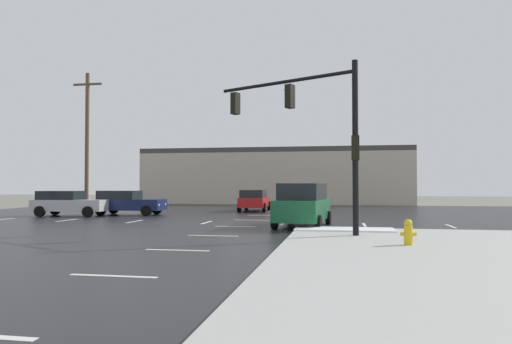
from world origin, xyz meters
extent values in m
plane|color=slate|center=(0.00, 0.00, 0.00)|extent=(120.00, 120.00, 0.00)
cube|color=#232326|center=(0.00, 0.00, 0.01)|extent=(44.00, 44.00, 0.02)
cube|color=white|center=(5.00, -4.00, 0.17)|extent=(4.00, 1.60, 0.06)
cube|color=silver|center=(0.00, -14.00, 0.02)|extent=(2.00, 0.15, 0.01)
cube|color=silver|center=(0.00, -10.00, 0.02)|extent=(2.00, 0.15, 0.01)
cube|color=silver|center=(0.00, -6.00, 0.02)|extent=(2.00, 0.15, 0.01)
cube|color=silver|center=(0.00, -2.00, 0.02)|extent=(2.00, 0.15, 0.01)
cube|color=silver|center=(0.00, 2.00, 0.02)|extent=(2.00, 0.15, 0.01)
cube|color=silver|center=(0.00, 6.00, 0.02)|extent=(2.00, 0.15, 0.01)
cube|color=silver|center=(0.00, 10.00, 0.02)|extent=(2.00, 0.15, 0.01)
cube|color=silver|center=(0.00, 14.00, 0.02)|extent=(2.00, 0.15, 0.01)
cube|color=silver|center=(0.00, 18.00, 0.02)|extent=(2.00, 0.15, 0.01)
cube|color=silver|center=(-14.00, 0.00, 0.02)|extent=(0.15, 2.00, 0.01)
cube|color=silver|center=(-10.00, 0.00, 0.02)|extent=(0.15, 2.00, 0.01)
cube|color=silver|center=(-6.00, 0.00, 0.02)|extent=(0.15, 2.00, 0.01)
cube|color=silver|center=(-2.00, 0.00, 0.02)|extent=(0.15, 2.00, 0.01)
cube|color=silver|center=(2.00, 0.00, 0.02)|extent=(0.15, 2.00, 0.01)
cube|color=silver|center=(6.00, 0.00, 0.02)|extent=(0.15, 2.00, 0.01)
cube|color=silver|center=(10.00, 0.00, 0.02)|extent=(0.15, 2.00, 0.01)
cube|color=silver|center=(3.50, -4.00, 0.02)|extent=(0.45, 7.00, 0.01)
cylinder|color=black|center=(5.39, -6.00, 3.36)|extent=(0.22, 0.22, 6.44)
cylinder|color=black|center=(2.57, -4.62, 6.18)|extent=(5.70, 2.88, 0.14)
cube|color=black|center=(2.86, -4.76, 5.56)|extent=(0.41, 0.45, 0.95)
sphere|color=#19D833|center=(2.71, -4.69, 5.84)|extent=(0.20, 0.20, 0.20)
cube|color=black|center=(0.32, -3.52, 5.56)|extent=(0.41, 0.45, 0.95)
sphere|color=#19D833|center=(0.18, -3.45, 5.84)|extent=(0.20, 0.20, 0.20)
cube|color=black|center=(5.39, -6.00, 3.34)|extent=(0.28, 0.36, 0.90)
cylinder|color=gold|center=(6.89, -8.45, 0.44)|extent=(0.26, 0.26, 0.60)
sphere|color=gold|center=(6.89, -8.45, 0.81)|extent=(0.25, 0.25, 0.25)
cylinder|color=gold|center=(6.71, -8.45, 0.47)|extent=(0.12, 0.11, 0.11)
cylinder|color=gold|center=(7.07, -8.45, 0.47)|extent=(0.12, 0.11, 0.11)
cube|color=#BCB29E|center=(-1.83, 25.78, 2.61)|extent=(27.50, 8.00, 5.22)
cube|color=#3F3D3A|center=(-1.83, 25.78, 5.47)|extent=(27.50, 8.00, 0.50)
cube|color=#B7BABF|center=(-11.80, 3.29, 0.70)|extent=(4.63, 2.15, 0.70)
cube|color=black|center=(-12.47, 3.23, 1.33)|extent=(2.60, 1.85, 0.55)
cylinder|color=black|center=(-10.34, 4.30, 0.35)|extent=(0.68, 0.27, 0.66)
cylinder|color=black|center=(-10.20, 2.51, 0.35)|extent=(0.68, 0.27, 0.66)
cylinder|color=black|center=(-13.39, 4.06, 0.35)|extent=(0.68, 0.27, 0.66)
cylinder|color=black|center=(-13.25, 2.27, 0.35)|extent=(0.68, 0.27, 0.66)
sphere|color=white|center=(-9.65, 4.04, 0.70)|extent=(0.18, 0.18, 0.18)
sphere|color=white|center=(-9.56, 2.89, 0.70)|extent=(0.18, 0.18, 0.18)
cube|color=#B21919|center=(-1.42, 10.78, 0.70)|extent=(1.94, 4.56, 0.70)
cube|color=black|center=(-1.40, 10.10, 1.33)|extent=(1.73, 2.53, 0.55)
cylinder|color=black|center=(-2.37, 12.28, 0.35)|extent=(0.24, 0.67, 0.66)
cylinder|color=black|center=(-0.57, 12.33, 0.35)|extent=(0.24, 0.67, 0.66)
cylinder|color=black|center=(-2.28, 9.22, 0.35)|extent=(0.24, 0.67, 0.66)
cylinder|color=black|center=(-0.48, 9.27, 0.35)|extent=(0.24, 0.67, 0.66)
sphere|color=white|center=(-2.07, 12.96, 0.70)|extent=(0.18, 0.18, 0.18)
sphere|color=white|center=(-0.92, 12.99, 0.70)|extent=(0.18, 0.18, 0.18)
cube|color=#195933|center=(3.12, -1.45, 0.82)|extent=(2.45, 4.98, 0.95)
cube|color=black|center=(3.12, -1.45, 1.67)|extent=(2.14, 3.53, 0.75)
cylinder|color=black|center=(2.32, 0.28, 0.35)|extent=(0.29, 0.68, 0.66)
cylinder|color=black|center=(4.26, 0.07, 0.35)|extent=(0.29, 0.68, 0.66)
cylinder|color=black|center=(1.98, -2.96, 0.35)|extent=(0.29, 0.68, 0.66)
cylinder|color=black|center=(3.91, -3.17, 0.35)|extent=(0.29, 0.68, 0.66)
sphere|color=white|center=(2.75, 0.96, 0.82)|extent=(0.18, 0.18, 0.18)
sphere|color=white|center=(3.99, 0.83, 0.82)|extent=(0.18, 0.18, 0.18)
cube|color=#141E47|center=(-8.64, 4.89, 0.70)|extent=(4.53, 1.88, 0.70)
cube|color=black|center=(-9.32, 4.88, 1.33)|extent=(2.51, 1.70, 0.55)
cylinder|color=black|center=(-7.13, 5.82, 0.35)|extent=(0.66, 0.23, 0.66)
cylinder|color=black|center=(-7.10, 4.02, 0.35)|extent=(0.66, 0.23, 0.66)
cylinder|color=black|center=(-10.19, 5.76, 0.35)|extent=(0.66, 0.23, 0.66)
cylinder|color=black|center=(-10.16, 3.96, 0.35)|extent=(0.66, 0.23, 0.66)
sphere|color=white|center=(-6.45, 5.51, 0.70)|extent=(0.18, 0.18, 0.18)
sphere|color=white|center=(-6.43, 4.36, 0.70)|extent=(0.18, 0.18, 0.18)
cylinder|color=brown|center=(-13.11, 7.34, 5.03)|extent=(0.28, 0.28, 10.06)
cube|color=brown|center=(-13.11, 7.34, 9.26)|extent=(2.20, 0.14, 0.14)
camera|label=1|loc=(4.81, -23.36, 2.00)|focal=32.58mm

